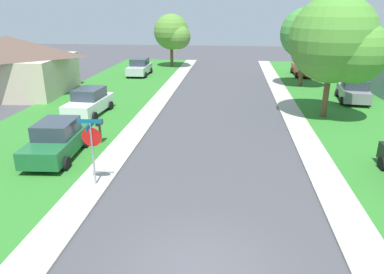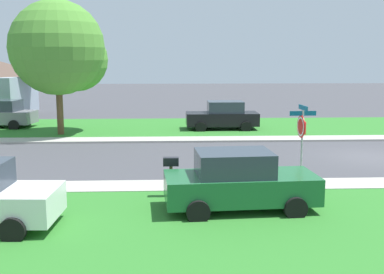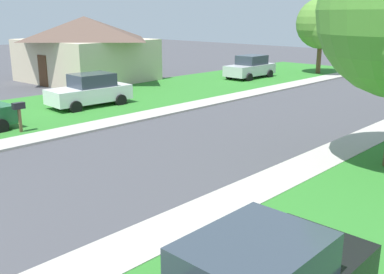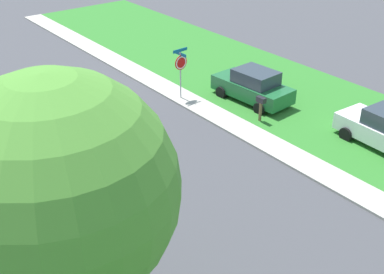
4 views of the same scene
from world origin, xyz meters
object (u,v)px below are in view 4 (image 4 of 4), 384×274
Objects in this scene: stop_sign_far_corner at (181,66)px; tree_corner_large at (43,197)px; car_green_near_corner at (253,86)px; mailbox at (261,103)px.

tree_corner_large is at bearing 42.38° from stop_sign_far_corner.
stop_sign_far_corner is 0.63× the size of car_green_near_corner.
mailbox is at bearing 54.69° from car_green_near_corner.
car_green_near_corner is at bearing -150.84° from tree_corner_large.
stop_sign_far_corner is 3.87m from car_green_near_corner.
car_green_near_corner is 3.37× the size of mailbox.
stop_sign_far_corner reaches higher than mailbox.
mailbox is (-12.84, -6.00, -3.70)m from tree_corner_large.
tree_corner_large is 5.72× the size of mailbox.
mailbox is (-1.39, 4.45, -0.88)m from stop_sign_far_corner.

